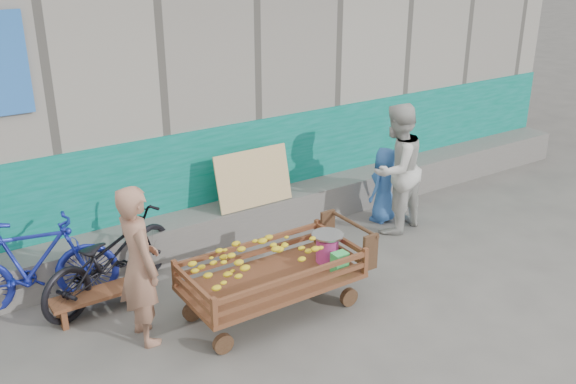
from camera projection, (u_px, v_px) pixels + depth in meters
ground at (345, 328)px, 6.22m from camera, size 80.00×80.00×0.00m
building_wall at (166, 98)px, 8.80m from camera, size 12.00×3.50×3.00m
banana_cart at (269, 265)px, 6.26m from camera, size 1.92×0.88×0.82m
bench at (99, 297)px, 6.43m from camera, size 0.95×0.28×0.24m
vendor_man at (139, 265)px, 5.80m from camera, size 0.38×0.57×1.55m
woman at (396, 169)px, 8.01m from camera, size 0.94×0.81×1.66m
child at (384, 185)px, 8.40m from camera, size 0.57×0.46×1.01m
bicycle_dark at (109, 257)px, 6.63m from camera, size 1.84×1.27×0.92m
bicycle_blue at (33, 265)px, 6.38m from camera, size 1.72×0.84×1.00m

